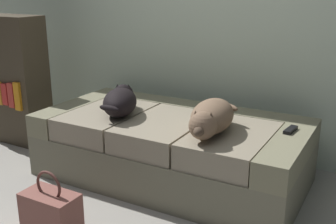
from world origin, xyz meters
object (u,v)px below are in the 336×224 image
dog_dark (120,101)px  dog_tan (211,118)px  tv_remote (291,130)px  bookshelf (15,80)px  couch (171,148)px  handbag (51,212)px

dog_dark → dog_tan: size_ratio=0.87×
dog_tan → tv_remote: (0.43, 0.28, -0.09)m
dog_dark → bookshelf: bookshelf is taller
couch → bookshelf: bearing=179.8°
tv_remote → handbag: size_ratio=0.40×
dog_dark → bookshelf: (-1.20, 0.11, -0.00)m
dog_dark → tv_remote: bearing=10.3°
dog_tan → tv_remote: size_ratio=3.98×
dog_tan → handbag: dog_tan is taller
tv_remote → bookshelf: (-2.35, -0.10, 0.08)m
dog_dark → handbag: dog_dark is taller
tv_remote → bookshelf: 2.35m
dog_dark → couch: bearing=16.8°
dog_dark → dog_tan: dog_tan is taller
handbag → couch: bearing=75.2°
handbag → dog_tan: bearing=51.3°
dog_dark → handbag: 0.95m
handbag → bookshelf: (-1.30, 0.95, 0.42)m
couch → dog_dark: bearing=-163.2°
bookshelf → tv_remote: bearing=2.4°
dog_dark → bookshelf: bearing=174.6°
couch → handbag: 0.98m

